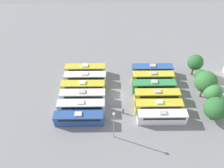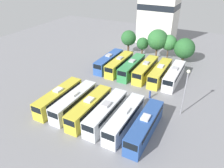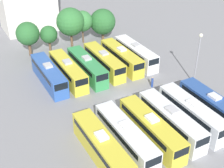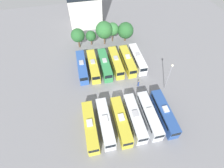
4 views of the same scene
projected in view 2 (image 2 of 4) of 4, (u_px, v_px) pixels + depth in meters
ground_plane at (122, 93)px, 45.40m from camera, size 110.18×110.18×0.00m
bus_0 at (59, 97)px, 40.73m from camera, size 2.44×11.46×3.49m
bus_1 at (74, 101)px, 39.54m from camera, size 2.44×11.46×3.49m
bus_2 at (90, 107)px, 37.87m from camera, size 2.44×11.46×3.49m
bus_3 at (106, 112)px, 36.70m from camera, size 2.44×11.46×3.49m
bus_4 at (125, 118)px, 35.26m from camera, size 2.44×11.46×3.49m
bus_5 at (145, 126)px, 33.65m from camera, size 2.44×11.46×3.49m
bus_6 at (109, 61)px, 55.43m from camera, size 2.44×11.46×3.49m
bus_7 at (120, 64)px, 53.91m from camera, size 2.44×11.46×3.49m
bus_8 at (132, 67)px, 52.38m from camera, size 2.44×11.46×3.49m
bus_9 at (146, 69)px, 51.27m from camera, size 2.44×11.46×3.49m
bus_10 at (160, 72)px, 49.76m from camera, size 2.44×11.46×3.49m
bus_11 at (174, 75)px, 48.67m from camera, size 2.44×11.46×3.49m
worker_person at (150, 94)px, 43.20m from camera, size 0.36×0.36×1.82m
light_pole at (186, 86)px, 36.21m from camera, size 0.60×0.60×8.74m
tree_0 at (129, 38)px, 62.94m from camera, size 4.37×4.37×6.73m
tree_1 at (143, 44)px, 62.32m from camera, size 3.42×3.42×5.06m
tree_2 at (158, 40)px, 59.05m from camera, size 5.50×5.50×8.10m
tree_3 at (169, 43)px, 58.93m from camera, size 4.23×4.23×6.79m
tree_4 at (184, 48)px, 57.07m from camera, size 5.36×5.36×6.64m
depot_building at (159, 9)px, 69.31m from camera, size 11.51×9.06×21.00m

